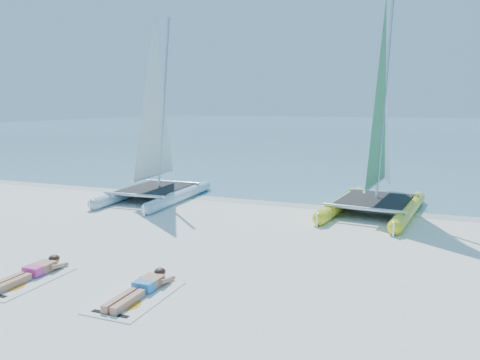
# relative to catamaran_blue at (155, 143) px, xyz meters

# --- Properties ---
(ground) EXTENTS (140.00, 140.00, 0.00)m
(ground) POSITION_rel_catamaran_blue_xyz_m (4.33, -4.37, -2.02)
(ground) COLOR white
(ground) RESTS_ON ground
(sea) EXTENTS (140.00, 115.00, 0.01)m
(sea) POSITION_rel_catamaran_blue_xyz_m (4.33, 58.63, -2.01)
(sea) COLOR #77B3C7
(sea) RESTS_ON ground
(wet_sand_strip) EXTENTS (140.00, 1.40, 0.01)m
(wet_sand_strip) POSITION_rel_catamaran_blue_xyz_m (4.33, 1.13, -2.02)
(wet_sand_strip) COLOR beige
(wet_sand_strip) RESTS_ON ground
(catamaran_blue) EXTENTS (2.50, 5.02, 6.77)m
(catamaran_blue) POSITION_rel_catamaran_blue_xyz_m (0.00, 0.00, 0.00)
(catamaran_blue) COLOR #C2EDFF
(catamaran_blue) RESTS_ON ground
(catamaran_yellow) EXTENTS (3.04, 5.63, 7.03)m
(catamaran_yellow) POSITION_rel_catamaran_blue_xyz_m (7.62, 1.08, 0.19)
(catamaran_yellow) COLOR yellow
(catamaran_yellow) RESTS_ON ground
(towel_a) EXTENTS (1.00, 1.85, 0.02)m
(towel_a) POSITION_rel_catamaran_blue_xyz_m (1.81, -7.85, -2.01)
(towel_a) COLOR silver
(towel_a) RESTS_ON ground
(sunbather_a) EXTENTS (0.37, 1.73, 0.26)m
(sunbather_a) POSITION_rel_catamaran_blue_xyz_m (1.81, -7.66, -1.90)
(sunbather_a) COLOR tan
(sunbather_a) RESTS_ON towel_a
(towel_b) EXTENTS (1.00, 1.85, 0.02)m
(towel_b) POSITION_rel_catamaran_blue_xyz_m (4.29, -7.73, -2.01)
(towel_b) COLOR silver
(towel_b) RESTS_ON ground
(sunbather_b) EXTENTS (0.37, 1.73, 0.26)m
(sunbather_b) POSITION_rel_catamaran_blue_xyz_m (4.29, -7.54, -1.90)
(sunbather_b) COLOR tan
(sunbather_b) RESTS_ON towel_b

